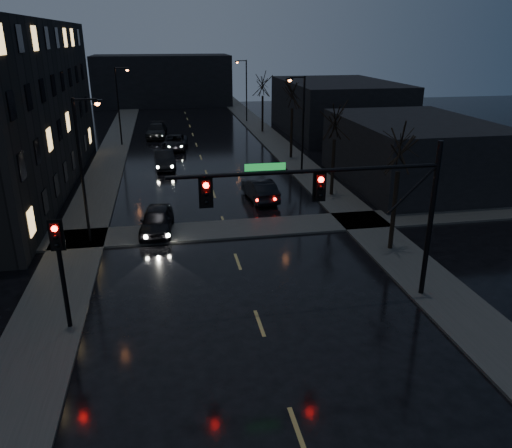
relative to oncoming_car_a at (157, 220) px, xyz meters
name	(u,v)px	position (x,y,z in m)	size (l,w,h in m)	color
sidewalk_left	(106,168)	(-4.43, 16.12, -0.71)	(3.00, 140.00, 0.12)	#2D2D2B
sidewalk_right	(295,160)	(12.57, 16.12, -0.71)	(3.00, 140.00, 0.12)	#2D2D2B
sidewalk_cross	(227,229)	(4.07, -0.38, -0.71)	(40.00, 3.00, 0.12)	#2D2D2B
commercial_right_near	(412,152)	(19.57, 7.12, 1.73)	(10.00, 14.00, 5.00)	black
commercial_right_far	(337,107)	(21.07, 29.12, 2.23)	(12.00, 18.00, 6.00)	black
far_block	(163,80)	(1.07, 59.12, 3.23)	(22.00, 10.00, 8.00)	black
signal_mast	(349,197)	(7.92, -9.88, 4.10)	(11.11, 0.41, 7.00)	black
signal_pole_left	(60,260)	(-3.43, -9.89, 2.24)	(0.35, 0.41, 4.53)	black
tree_near	(402,136)	(12.47, -4.88, 5.45)	(3.52, 3.52, 8.08)	black
tree_mid_a	(336,115)	(12.47, 5.12, 5.06)	(3.30, 3.30, 7.58)	black
tree_mid_b	(293,87)	(12.47, 17.12, 5.84)	(3.74, 3.74, 8.59)	black
tree_far	(263,80)	(12.47, 31.12, 5.29)	(3.43, 3.43, 7.88)	black
streetlight_l_near	(84,160)	(-3.51, -0.88, 4.01)	(1.53, 0.28, 8.00)	black
streetlight_l_far	(120,100)	(-3.51, 26.12, 4.01)	(1.53, 0.28, 8.00)	black
streetlight_r_mid	(301,118)	(11.66, 11.12, 4.01)	(1.53, 0.28, 8.00)	black
streetlight_r_far	(245,85)	(11.66, 39.12, 4.01)	(1.53, 0.28, 8.00)	black
oncoming_car_a	(157,220)	(0.00, 0.00, 0.00)	(1.81, 4.51, 1.54)	black
oncoming_car_b	(164,160)	(0.63, 15.57, -0.01)	(1.61, 4.62, 1.52)	black
oncoming_car_c	(175,142)	(1.76, 23.40, -0.05)	(2.37, 5.15, 1.43)	black
oncoming_car_d	(157,130)	(-0.07, 30.17, 0.01)	(2.18, 5.36, 1.55)	black
lead_car	(260,190)	(7.17, 5.13, -0.01)	(1.60, 4.59, 1.51)	black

